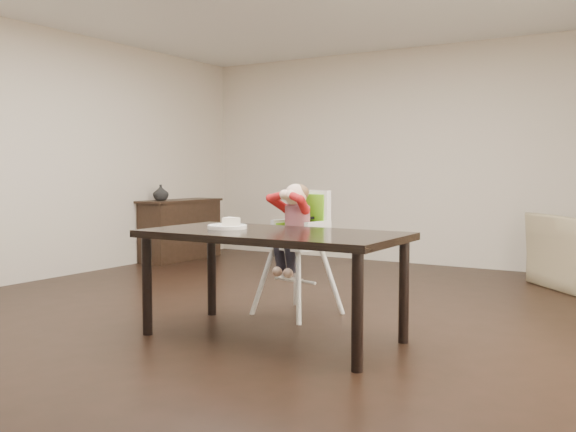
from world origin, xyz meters
TOP-DOWN VIEW (x-y plane):
  - ground at (0.00, 0.00)m, footprint 7.00×7.00m
  - room_walls at (0.00, 0.00)m, footprint 6.02×7.02m
  - dining_table at (0.43, -0.51)m, footprint 1.80×0.90m
  - high_chair at (0.20, 0.26)m, footprint 0.53×0.53m
  - plate at (0.05, -0.50)m, footprint 0.36×0.36m
  - sideboard at (-2.78, 2.26)m, footprint 0.44×1.26m
  - vase at (-2.78, 1.89)m, footprint 0.25×0.25m

SIDE VIEW (x-z plane):
  - ground at x=0.00m, z-range 0.00..0.00m
  - sideboard at x=-2.78m, z-range 0.00..0.79m
  - dining_table at x=0.43m, z-range 0.30..1.05m
  - high_chair at x=0.20m, z-range 0.22..1.28m
  - plate at x=0.05m, z-range 0.74..0.82m
  - vase at x=-2.78m, z-range 0.79..0.99m
  - room_walls at x=0.00m, z-range 0.50..3.21m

